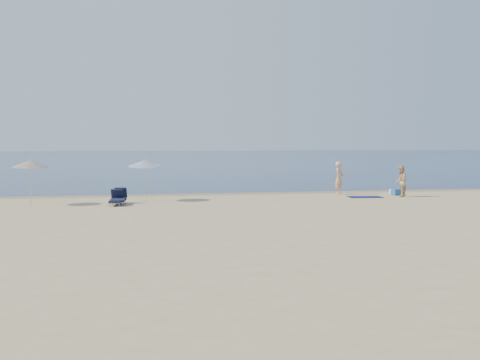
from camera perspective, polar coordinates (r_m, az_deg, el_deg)
The scene contains 12 objects.
ground at distance 17.00m, azimuth 20.47°, elevation -6.64°, with size 160.00×160.00×0.00m, color tan.
sea at distance 114.57m, azimuth -6.93°, elevation 2.15°, with size 240.00×160.00×0.01m, color #0C204B.
wet_sand_strip at distance 34.87m, azimuth 3.42°, elevation -1.23°, with size 240.00×1.60×0.00m, color #847254.
person_left at distance 34.17m, azimuth 9.39°, elevation 0.19°, with size 0.68×0.44×1.86m, color tan.
person_right at distance 33.46m, azimuth 14.98°, elevation -0.12°, with size 0.82×0.64×1.68m, color tan.
beach_towel at distance 32.81m, azimuth 11.78°, elevation -1.58°, with size 1.77×0.99×0.03m, color #0E1247.
white_bag at distance 35.25m, azimuth 14.28°, elevation -1.07°, with size 0.31×0.27×0.27m, color white.
blue_cooler at distance 34.35m, azimuth 14.55°, elevation -1.13°, with size 0.48×0.34×0.34m, color #2059AE.
umbrella_near at distance 30.30m, azimuth -8.96°, elevation 1.62°, with size 2.17×2.18×2.21m.
umbrella_far at distance 29.62m, azimuth -19.24°, elevation 1.46°, with size 2.13×2.14×2.20m.
lounger_left at distance 28.79m, azimuth -11.70°, elevation -1.81°, with size 0.65×1.66×0.72m.
lounger_right at distance 29.05m, azimuth -11.35°, elevation -1.73°, with size 0.75×1.78×0.76m.
Camera 1 is at (-8.87, -14.19, 2.97)m, focal length 45.00 mm.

